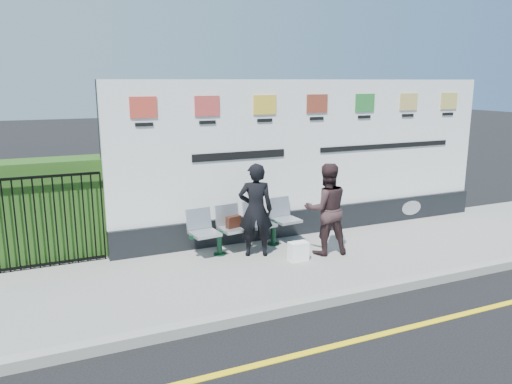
% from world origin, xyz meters
% --- Properties ---
extents(ground, '(80.00, 80.00, 0.00)m').
position_xyz_m(ground, '(0.00, 0.00, 0.00)').
color(ground, black).
extents(pavement, '(14.00, 3.00, 0.12)m').
position_xyz_m(pavement, '(0.00, 2.50, 0.06)').
color(pavement, gray).
rests_on(pavement, ground).
extents(kerb, '(14.00, 0.18, 0.14)m').
position_xyz_m(kerb, '(0.00, 1.00, 0.07)').
color(kerb, gray).
rests_on(kerb, ground).
extents(yellow_line, '(14.00, 0.10, 0.01)m').
position_xyz_m(yellow_line, '(0.00, 0.00, 0.00)').
color(yellow_line, yellow).
rests_on(yellow_line, ground).
extents(billboard, '(8.00, 0.30, 3.00)m').
position_xyz_m(billboard, '(0.50, 3.85, 1.42)').
color(billboard, black).
rests_on(billboard, pavement).
extents(hedge, '(2.35, 0.70, 1.70)m').
position_xyz_m(hedge, '(-4.58, 4.30, 0.97)').
color(hedge, '#254B16').
rests_on(hedge, pavement).
extents(railing, '(2.05, 0.06, 1.54)m').
position_xyz_m(railing, '(-4.58, 3.85, 0.89)').
color(railing, black).
rests_on(railing, pavement).
extents(bench, '(2.17, 0.79, 0.45)m').
position_xyz_m(bench, '(-1.14, 3.33, 0.35)').
color(bench, '#B2B7BC').
rests_on(bench, pavement).
extents(woman_left, '(0.69, 0.58, 1.63)m').
position_xyz_m(woman_left, '(-1.12, 3.00, 0.93)').
color(woman_left, black).
rests_on(woman_left, pavement).
extents(woman_right, '(0.89, 0.76, 1.61)m').
position_xyz_m(woman_right, '(0.04, 2.59, 0.92)').
color(woman_right, '#312022').
rests_on(woman_right, pavement).
extents(handbag_brown, '(0.28, 0.18, 0.21)m').
position_xyz_m(handbag_brown, '(-1.41, 3.30, 0.68)').
color(handbag_brown, black).
rests_on(handbag_brown, bench).
extents(carrier_bag_white, '(0.32, 0.19, 0.32)m').
position_xyz_m(carrier_bag_white, '(-0.57, 2.46, 0.28)').
color(carrier_bag_white, white).
rests_on(carrier_bag_white, pavement).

